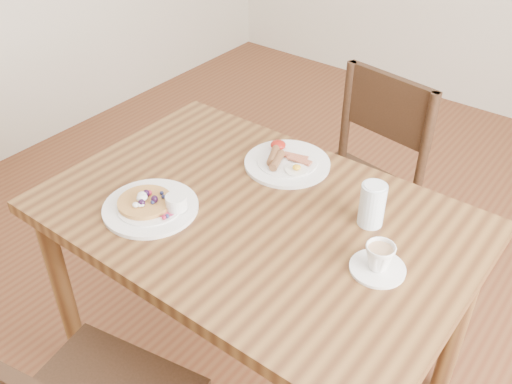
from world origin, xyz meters
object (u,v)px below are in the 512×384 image
pancake_plate (152,205)px  breakfast_plate (286,162)px  chair_far (358,180)px  dining_table (256,239)px  water_glass (372,205)px  teacup_saucer (379,260)px

pancake_plate → breakfast_plate: 0.45m
chair_far → pancake_plate: (-0.23, -0.82, 0.27)m
dining_table → pancake_plate: (-0.24, -0.17, 0.11)m
chair_far → water_glass: 0.66m
dining_table → chair_far: (-0.01, 0.65, -0.16)m
chair_far → pancake_plate: 0.90m
teacup_saucer → water_glass: water_glass is taller
water_glass → pancake_plate: bearing=-148.1°
chair_far → teacup_saucer: chair_far is taller
breakfast_plate → chair_far: bearing=81.1°
pancake_plate → water_glass: water_glass is taller
breakfast_plate → water_glass: water_glass is taller
pancake_plate → breakfast_plate: size_ratio=1.00×
breakfast_plate → dining_table: bearing=-73.7°
chair_far → dining_table: bearing=99.8°
dining_table → teacup_saucer: size_ratio=8.57×
pancake_plate → teacup_saucer: (0.62, 0.17, 0.02)m
pancake_plate → teacup_saucer: 0.64m
chair_far → teacup_saucer: size_ratio=6.29×
pancake_plate → dining_table: bearing=35.1°
dining_table → pancake_plate: bearing=-144.9°
chair_far → teacup_saucer: (0.39, -0.65, 0.29)m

